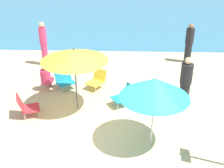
{
  "coord_description": "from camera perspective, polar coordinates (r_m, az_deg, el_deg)",
  "views": [
    {
      "loc": [
        0.23,
        -5.62,
        4.31
      ],
      "look_at": [
        -0.03,
        1.58,
        0.7
      ],
      "focal_mm": 45.97,
      "sensor_mm": 36.0,
      "label": 1
    }
  ],
  "objects": [
    {
      "name": "person_a",
      "position": [
        11.13,
        -13.45,
        7.84
      ],
      "size": [
        0.27,
        0.27,
        1.68
      ],
      "rotation": [
        0.0,
        0.0,
        1.82
      ],
      "color": "#DB3866",
      "rests_on": "ground_plane"
    },
    {
      "name": "umbrella_teal",
      "position": [
        6.22,
        8.52,
        -0.76
      ],
      "size": [
        1.56,
        1.56,
        1.77
      ],
      "color": "silver",
      "rests_on": "ground_plane"
    },
    {
      "name": "person_b",
      "position": [
        9.29,
        -12.97,
        1.39
      ],
      "size": [
        0.33,
        0.56,
        0.9
      ],
      "rotation": [
        0.0,
        0.0,
        1.58
      ],
      "color": "#DB3866",
      "rests_on": "ground_plane"
    },
    {
      "name": "beach_chair_d",
      "position": [
        9.36,
        -9.39,
        0.87
      ],
      "size": [
        0.73,
        0.72,
        0.57
      ],
      "rotation": [
        0.0,
        0.0,
        -0.93
      ],
      "color": "teal",
      "rests_on": "ground_plane"
    },
    {
      "name": "beach_chair_b",
      "position": [
        8.27,
        2.51,
        -2.24
      ],
      "size": [
        0.75,
        0.69,
        0.62
      ],
      "rotation": [
        0.0,
        0.0,
        -2.62
      ],
      "color": "teal",
      "rests_on": "ground_plane"
    },
    {
      "name": "beach_chair_c",
      "position": [
        9.3,
        -2.99,
        0.9
      ],
      "size": [
        0.72,
        0.76,
        0.58
      ],
      "rotation": [
        0.0,
        0.0,
        -2.15
      ],
      "color": "gold",
      "rests_on": "ground_plane"
    },
    {
      "name": "person_d",
      "position": [
        8.24,
        14.41,
        0.18
      ],
      "size": [
        0.33,
        0.33,
        1.53
      ],
      "rotation": [
        0.0,
        0.0,
        1.93
      ],
      "color": "black",
      "rests_on": "ground_plane"
    },
    {
      "name": "beach_chair_a",
      "position": [
        8.09,
        -16.76,
        -4.17
      ],
      "size": [
        0.69,
        0.65,
        0.65
      ],
      "rotation": [
        0.0,
        0.0,
        0.35
      ],
      "color": "red",
      "rests_on": "ground_plane"
    },
    {
      "name": "sea_water",
      "position": [
        20.23,
        1.46,
        14.34
      ],
      "size": [
        40.0,
        16.0,
        0.01
      ],
      "primitive_type": "cube",
      "color": "teal",
      "rests_on": "ground_plane"
    },
    {
      "name": "person_c",
      "position": [
        11.5,
        15.07,
        7.82
      ],
      "size": [
        0.31,
        0.31,
        1.55
      ],
      "rotation": [
        0.0,
        0.0,
        5.64
      ],
      "color": "black",
      "rests_on": "ground_plane"
    },
    {
      "name": "ground_plane",
      "position": [
        7.09,
        -0.2,
        -10.85
      ],
      "size": [
        40.0,
        40.0,
        0.0
      ],
      "primitive_type": "plane",
      "color": "#D3BC8C"
    },
    {
      "name": "umbrella_yellow",
      "position": [
        7.62,
        -7.51,
        5.66
      ],
      "size": [
        1.8,
        1.8,
        1.82
      ],
      "color": "#4C4C51",
      "rests_on": "ground_plane"
    }
  ]
}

